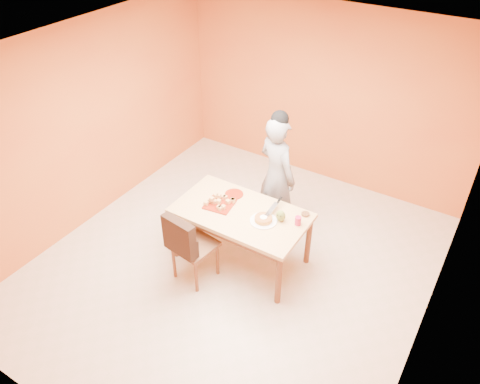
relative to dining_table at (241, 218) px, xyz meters
The scene contains 17 objects.
floor 0.68m from the dining_table, 93.31° to the right, with size 5.00×5.00×0.00m, color beige.
ceiling 2.04m from the dining_table, 93.31° to the right, with size 5.00×5.00×0.00m, color silver.
wall_back 2.44m from the dining_table, 90.22° to the left, with size 4.50×4.50×0.00m, color orange.
wall_left 2.37m from the dining_table, behind, with size 5.00×5.00×0.00m, color orange.
wall_right 2.35m from the dining_table, ahead, with size 5.00×5.00×0.00m, color orange.
dining_table is the anchor object (origin of this frame).
dining_chair 0.66m from the dining_table, 118.58° to the right, with size 0.52×0.59×1.00m.
pastry_pile 0.33m from the dining_table, behind, with size 0.29×0.29×0.10m, color #E2AF60, non-canonical shape.
person 0.82m from the dining_table, 86.52° to the left, with size 0.61×0.40×1.68m, color gray.
pastry_platter 0.31m from the dining_table, behind, with size 0.32×0.32×0.02m, color maroon.
red_dinner_plate 0.37m from the dining_table, 135.71° to the left, with size 0.23×0.23×0.01m, color maroon.
white_cake_plate 0.33m from the dining_table, ahead, with size 0.32×0.32×0.01m, color white.
sponge_cake 0.34m from the dining_table, ahead, with size 0.21×0.21×0.05m, color gold.
cake_server 0.40m from the dining_table, 27.09° to the left, with size 0.06×0.29×0.01m, color silver.
egg_ornament 0.52m from the dining_table, 11.95° to the left, with size 0.12×0.09×0.15m, color olive.
magenta_glass 0.71m from the dining_table, 12.23° to the left, with size 0.07×0.07×0.11m, color #BB1C4B.
checker_tin 0.77m from the dining_table, 27.24° to the left, with size 0.10×0.10×0.03m, color #311D0D.
Camera 1 is at (2.32, -3.57, 4.22)m, focal length 35.00 mm.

